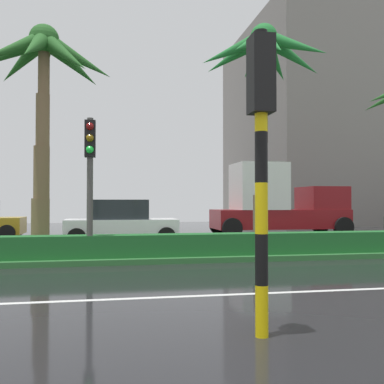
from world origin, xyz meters
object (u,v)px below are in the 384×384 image
(palm_tree_centre, at_px, (43,72))
(traffic_signal_foreground, at_px, (261,125))
(palm_tree_centre_right, at_px, (263,65))
(traffic_signal_median_right, at_px, (90,162))
(box_truck_lead, at_px, (278,204))
(car_in_traffic_third, at_px, (120,223))

(palm_tree_centre, height_order, traffic_signal_foreground, palm_tree_centre)
(palm_tree_centre_right, height_order, traffic_signal_foreground, palm_tree_centre_right)
(traffic_signal_median_right, bearing_deg, traffic_signal_foreground, -71.36)
(palm_tree_centre_right, relative_size, traffic_signal_median_right, 2.00)
(traffic_signal_median_right, bearing_deg, box_truck_lead, 44.65)
(traffic_signal_foreground, height_order, box_truck_lead, traffic_signal_foreground)
(palm_tree_centre, height_order, traffic_signal_median_right, palm_tree_centre)
(palm_tree_centre, height_order, box_truck_lead, palm_tree_centre)
(traffic_signal_median_right, distance_m, box_truck_lead, 12.07)
(palm_tree_centre, relative_size, traffic_signal_median_right, 1.87)
(palm_tree_centre, bearing_deg, car_in_traffic_third, 55.18)
(palm_tree_centre_right, bearing_deg, box_truck_lead, 64.56)
(palm_tree_centre_right, relative_size, traffic_signal_foreground, 1.96)
(box_truck_lead, bearing_deg, palm_tree_centre, -148.14)
(palm_tree_centre_right, distance_m, traffic_signal_median_right, 6.82)
(palm_tree_centre, bearing_deg, box_truck_lead, 31.86)
(car_in_traffic_third, bearing_deg, palm_tree_centre, -124.82)
(traffic_signal_median_right, height_order, box_truck_lead, traffic_signal_median_right)
(traffic_signal_foreground, xyz_separation_m, car_in_traffic_third, (-1.32, 12.54, -1.78))
(palm_tree_centre_right, xyz_separation_m, car_in_traffic_third, (-4.53, 3.70, -5.34))
(traffic_signal_foreground, distance_m, box_truck_lead, 16.51)
(palm_tree_centre, xyz_separation_m, palm_tree_centre_right, (7.00, -0.15, 0.58))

